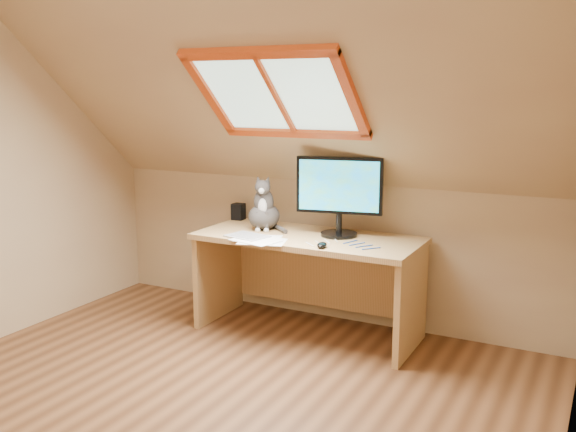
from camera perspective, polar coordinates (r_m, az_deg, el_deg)
The scene contains 10 objects.
ground at distance 3.45m, azimuth -9.55°, elevation -17.51°, with size 3.50×3.50×0.00m, color brown.
room_shell at distance 2.97m, azimuth -11.53°, elevation 6.76°, with size 3.52×3.52×2.41m.
desk at distance 4.41m, azimuth 2.16°, elevation -4.32°, with size 1.50×0.66×0.69m.
monitor at distance 4.24m, azimuth 4.58°, elevation 2.23°, with size 0.57×0.24×0.53m.
cat at distance 4.46m, azimuth -2.15°, elevation 0.54°, with size 0.28×0.31×0.39m.
desk_speaker at distance 4.83m, azimuth -4.44°, elevation 0.40°, with size 0.08×0.08×0.12m, color black.
graphics_tablet at distance 4.26m, azimuth -3.63°, elevation -1.82°, with size 0.27×0.19×0.01m, color #B2B2B7.
mouse at distance 3.97m, azimuth 3.03°, elevation -2.59°, with size 0.06×0.11×0.03m, color black.
papers at distance 4.14m, azimuth -1.81°, elevation -2.20°, with size 0.35×0.30×0.01m.
cables at distance 4.06m, azimuth 5.13°, elevation -2.49°, with size 0.51×0.26×0.01m.
Camera 1 is at (1.86, -2.40, 1.65)m, focal length 40.00 mm.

